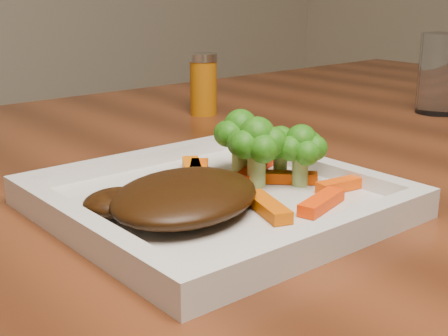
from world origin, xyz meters
TOP-DOWN VIEW (x-y plane):
  - plate at (-0.34, -0.06)m, footprint 0.27×0.27m
  - steak at (-0.38, -0.08)m, footprint 0.17×0.15m
  - broccoli_0 at (-0.27, -0.02)m, footprint 0.08×0.08m
  - broccoli_1 at (-0.26, -0.06)m, footprint 0.06×0.06m
  - broccoli_2 at (-0.26, -0.09)m, footprint 0.06×0.06m
  - broccoli_3 at (-0.29, -0.06)m, footprint 0.07×0.07m
  - carrot_0 at (-0.29, -0.14)m, footprint 0.06×0.03m
  - carrot_1 at (-0.24, -0.12)m, footprint 0.05×0.02m
  - carrot_2 at (-0.33, -0.12)m, footprint 0.04×0.06m
  - carrot_3 at (-0.23, -0.02)m, footprint 0.05×0.03m
  - carrot_4 at (-0.31, -0.01)m, footprint 0.05×0.06m
  - carrot_5 at (-0.26, -0.07)m, footprint 0.05×0.05m
  - carrot_6 at (-0.29, -0.05)m, footprint 0.06×0.04m
  - spice_shaker at (-0.09, 0.27)m, footprint 0.05×0.05m
  - drinking_glass at (0.19, 0.05)m, footprint 0.08×0.08m
  - carrot_7 at (-0.31, 0.01)m, footprint 0.05×0.06m

SIDE VIEW (x-z plane):
  - plate at x=-0.34m, z-range 0.75..0.76m
  - carrot_0 at x=-0.29m, z-range 0.76..0.77m
  - carrot_1 at x=-0.24m, z-range 0.76..0.77m
  - carrot_2 at x=-0.33m, z-range 0.76..0.77m
  - carrot_3 at x=-0.23m, z-range 0.76..0.77m
  - carrot_4 at x=-0.31m, z-range 0.76..0.77m
  - carrot_5 at x=-0.26m, z-range 0.76..0.77m
  - carrot_6 at x=-0.29m, z-range 0.76..0.77m
  - carrot_7 at x=-0.31m, z-range 0.76..0.77m
  - steak at x=-0.38m, z-range 0.76..0.79m
  - broccoli_2 at x=-0.26m, z-range 0.76..0.82m
  - broccoli_3 at x=-0.29m, z-range 0.76..0.82m
  - broccoli_1 at x=-0.26m, z-range 0.76..0.83m
  - spice_shaker at x=-0.09m, z-range 0.75..0.84m
  - broccoli_0 at x=-0.27m, z-range 0.76..0.83m
  - drinking_glass at x=0.19m, z-range 0.75..0.87m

